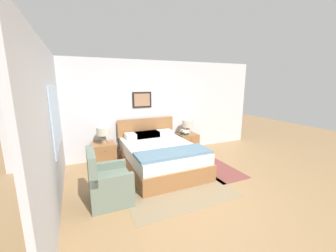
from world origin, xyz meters
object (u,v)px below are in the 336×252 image
object	(u,v)px
nightstand_by_door	(187,143)
table_lamp_by_door	(188,124)
nightstand_near_window	(104,154)
table_lamp_near_window	(103,132)
armchair	(108,184)
bed	(160,155)

from	to	relation	value
nightstand_by_door	table_lamp_by_door	bearing A→B (deg)	-107.41
nightstand_near_window	table_lamp_near_window	world-z (taller)	table_lamp_near_window
armchair	nightstand_by_door	xyz separation A→B (m)	(2.53, 1.73, -0.05)
table_lamp_by_door	bed	bearing A→B (deg)	-146.44
nightstand_near_window	table_lamp_near_window	distance (m)	0.57
nightstand_by_door	table_lamp_by_door	size ratio (longest dim) A/B	1.32
nightstand_near_window	table_lamp_near_window	xyz separation A→B (m)	(0.01, -0.03, 0.57)
nightstand_near_window	nightstand_by_door	distance (m)	2.37
table_lamp_near_window	nightstand_near_window	bearing A→B (deg)	117.00
nightstand_near_window	table_lamp_near_window	bearing A→B (deg)	-63.00
table_lamp_by_door	table_lamp_near_window	bearing A→B (deg)	180.00
nightstand_near_window	table_lamp_by_door	world-z (taller)	table_lamp_by_door
armchair	nightstand_by_door	bearing A→B (deg)	124.87
table_lamp_near_window	table_lamp_by_door	bearing A→B (deg)	0.00
bed	table_lamp_by_door	bearing A→B (deg)	33.56
armchair	nightstand_by_door	world-z (taller)	armchair
nightstand_by_door	table_lamp_near_window	distance (m)	2.43
armchair	table_lamp_by_door	world-z (taller)	table_lamp_by_door
table_lamp_near_window	table_lamp_by_door	distance (m)	2.35
armchair	nightstand_near_window	xyz separation A→B (m)	(0.16, 1.73, -0.05)
table_lamp_near_window	armchair	bearing A→B (deg)	-95.73
nightstand_near_window	armchair	bearing A→B (deg)	-95.22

